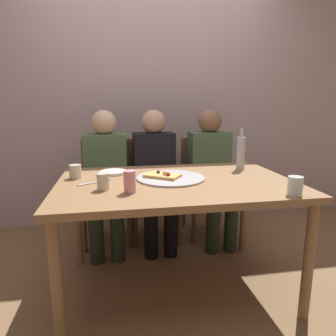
{
  "coord_description": "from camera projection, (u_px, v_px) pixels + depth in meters",
  "views": [
    {
      "loc": [
        -0.37,
        -1.8,
        1.22
      ],
      "look_at": [
        -0.02,
        0.15,
        0.8
      ],
      "focal_mm": 32.2,
      "sensor_mm": 36.0,
      "label": 1
    }
  ],
  "objects": [
    {
      "name": "table_knife",
      "position": [
        94.0,
        182.0,
        1.84
      ],
      "size": [
        0.2,
        0.13,
        0.01
      ],
      "primitive_type": "cube",
      "rotation": [
        0.0,
        0.0,
        3.7
      ],
      "color": "#B7B7BC",
      "rests_on": "dining_table"
    },
    {
      "name": "chair_middle",
      "position": [
        153.0,
        181.0,
        2.8
      ],
      "size": [
        0.44,
        0.44,
        0.9
      ],
      "rotation": [
        0.0,
        0.0,
        3.14
      ],
      "color": "brown",
      "rests_on": "ground_plane"
    },
    {
      "name": "tumbler_near",
      "position": [
        295.0,
        186.0,
        1.58
      ],
      "size": [
        0.08,
        0.08,
        0.1
      ],
      "primitive_type": "cylinder",
      "color": "silver",
      "rests_on": "dining_table"
    },
    {
      "name": "plate_stack",
      "position": [
        113.0,
        172.0,
        2.08
      ],
      "size": [
        0.18,
        0.18,
        0.02
      ],
      "primitive_type": "cylinder",
      "color": "white",
      "rests_on": "dining_table"
    },
    {
      "name": "dining_table",
      "position": [
        176.0,
        192.0,
        1.91
      ],
      "size": [
        1.46,
        0.98,
        0.75
      ],
      "color": "olive",
      "rests_on": "ground_plane"
    },
    {
      "name": "pizza_tray",
      "position": [
        171.0,
        178.0,
        1.94
      ],
      "size": [
        0.44,
        0.44,
        0.01
      ],
      "primitive_type": "cylinder",
      "color": "#ADADB2",
      "rests_on": "dining_table"
    },
    {
      "name": "tumbler_far",
      "position": [
        75.0,
        172.0,
        1.94
      ],
      "size": [
        0.08,
        0.08,
        0.09
      ],
      "primitive_type": "cylinder",
      "color": "beige",
      "rests_on": "dining_table"
    },
    {
      "name": "ground_plane",
      "position": [
        175.0,
        286.0,
        2.05
      ],
      "size": [
        8.0,
        8.0,
        0.0
      ],
      "primitive_type": "plane",
      "color": "brown"
    },
    {
      "name": "pizza_slice_last",
      "position": [
        163.0,
        175.0,
        1.93
      ],
      "size": [
        0.25,
        0.23,
        0.05
      ],
      "color": "tan",
      "rests_on": "pizza_tray"
    },
    {
      "name": "chair_left",
      "position": [
        107.0,
        183.0,
        2.72
      ],
      "size": [
        0.44,
        0.44,
        0.9
      ],
      "rotation": [
        0.0,
        0.0,
        3.14
      ],
      "color": "brown",
      "rests_on": "ground_plane"
    },
    {
      "name": "guest_by_wall",
      "position": [
        212.0,
        169.0,
        2.71
      ],
      "size": [
        0.36,
        0.56,
        1.17
      ],
      "rotation": [
        0.0,
        0.0,
        3.14
      ],
      "color": "#4C6B47",
      "rests_on": "ground_plane"
    },
    {
      "name": "soda_can",
      "position": [
        130.0,
        182.0,
        1.62
      ],
      "size": [
        0.07,
        0.07,
        0.12
      ],
      "primitive_type": "cylinder",
      "color": "pink",
      "rests_on": "dining_table"
    },
    {
      "name": "guest_in_beanie",
      "position": [
        155.0,
        172.0,
        2.62
      ],
      "size": [
        0.36,
        0.56,
        1.17
      ],
      "rotation": [
        0.0,
        0.0,
        3.14
      ],
      "color": "black",
      "rests_on": "ground_plane"
    },
    {
      "name": "wine_glass",
      "position": [
        103.0,
        182.0,
        1.68
      ],
      "size": [
        0.07,
        0.07,
        0.09
      ],
      "primitive_type": "cylinder",
      "color": "beige",
      "rests_on": "dining_table"
    },
    {
      "name": "back_wall",
      "position": [
        150.0,
        96.0,
        3.05
      ],
      "size": [
        6.0,
        0.1,
        2.6
      ],
      "primitive_type": "cube",
      "color": "#B29EA3",
      "rests_on": "ground_plane"
    },
    {
      "name": "wine_bottle",
      "position": [
        241.0,
        153.0,
        2.19
      ],
      "size": [
        0.06,
        0.06,
        0.3
      ],
      "color": "#B2BCC1",
      "rests_on": "dining_table"
    },
    {
      "name": "chair_right",
      "position": [
        206.0,
        179.0,
        2.88
      ],
      "size": [
        0.44,
        0.44,
        0.9
      ],
      "rotation": [
        0.0,
        0.0,
        3.14
      ],
      "color": "brown",
      "rests_on": "ground_plane"
    },
    {
      "name": "guest_in_sweater",
      "position": [
        106.0,
        173.0,
        2.55
      ],
      "size": [
        0.36,
        0.56,
        1.17
      ],
      "rotation": [
        0.0,
        0.0,
        3.14
      ],
      "color": "#4C6B47",
      "rests_on": "ground_plane"
    }
  ]
}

